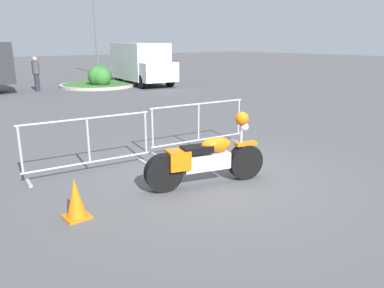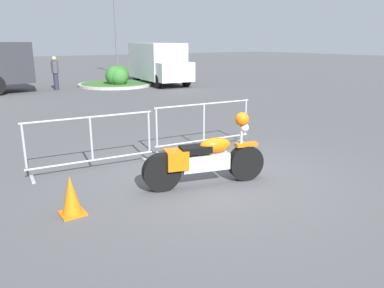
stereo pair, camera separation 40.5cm
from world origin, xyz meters
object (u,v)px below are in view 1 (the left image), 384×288
(delivery_van, at_px, (141,62))
(pedestrian, at_px, (36,73))
(traffic_cone, at_px, (75,199))
(crowd_barrier_near, at_px, (89,144))
(street_lamp, at_px, (95,22))
(motorcycle, at_px, (206,159))
(crowd_barrier_far, at_px, (198,125))

(delivery_van, bearing_deg, pedestrian, -89.45)
(delivery_van, distance_m, traffic_cone, 16.99)
(crowd_barrier_near, height_order, traffic_cone, crowd_barrier_near)
(delivery_van, relative_size, street_lamp, 0.91)
(motorcycle, relative_size, delivery_van, 0.42)
(crowd_barrier_far, distance_m, delivery_van, 13.72)
(pedestrian, height_order, street_lamp, street_lamp)
(crowd_barrier_far, bearing_deg, street_lamp, 71.54)
(crowd_barrier_near, distance_m, pedestrian, 13.31)
(crowd_barrier_near, relative_size, street_lamp, 0.43)
(motorcycle, xyz_separation_m, traffic_cone, (-2.28, 0.16, -0.19))
(traffic_cone, xyz_separation_m, street_lamp, (10.30, 21.71, 3.42))
(motorcycle, distance_m, crowd_barrier_far, 2.28)
(delivery_van, xyz_separation_m, traffic_cone, (-9.49, -14.06, -0.95))
(crowd_barrier_far, bearing_deg, motorcycle, -125.81)
(motorcycle, relative_size, pedestrian, 1.28)
(motorcycle, distance_m, traffic_cone, 2.29)
(motorcycle, height_order, traffic_cone, motorcycle)
(crowd_barrier_far, relative_size, pedestrian, 1.45)
(street_lamp, bearing_deg, crowd_barrier_far, -108.46)
(crowd_barrier_near, distance_m, crowd_barrier_far, 2.67)
(crowd_barrier_near, bearing_deg, traffic_cone, -119.17)
(delivery_van, bearing_deg, street_lamp, -179.36)
(motorcycle, height_order, crowd_barrier_far, motorcycle)
(crowd_barrier_near, xyz_separation_m, delivery_van, (8.54, 12.38, 0.68))
(pedestrian, bearing_deg, motorcycle, 74.02)
(crowd_barrier_far, height_order, pedestrian, pedestrian)
(street_lamp, bearing_deg, pedestrian, -132.56)
(crowd_barrier_far, xyz_separation_m, delivery_van, (5.87, 12.38, 0.68))
(crowd_barrier_near, height_order, delivery_van, delivery_van)
(pedestrian, bearing_deg, crowd_barrier_near, 67.45)
(delivery_van, bearing_deg, crowd_barrier_near, -27.92)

